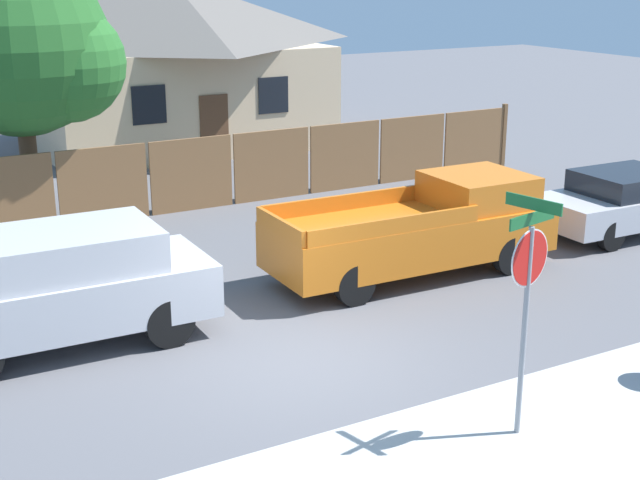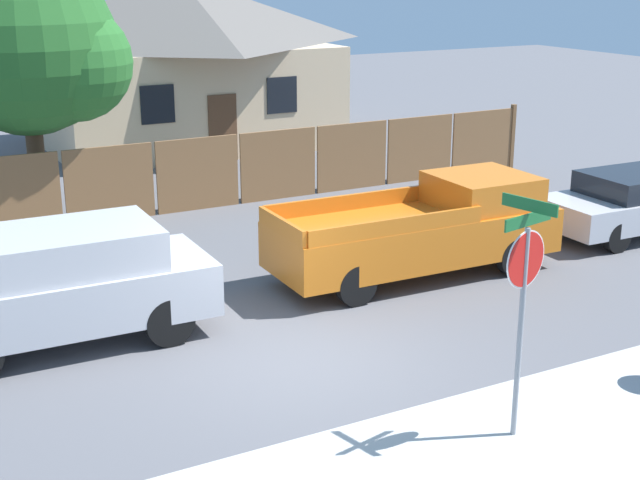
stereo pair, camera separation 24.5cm
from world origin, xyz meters
The scene contains 9 objects.
ground_plane centered at (0.00, 0.00, 0.00)m, with size 80.00×80.00×0.00m, color #56565B.
sidewalk_strip centered at (0.00, -3.60, 0.00)m, with size 36.00×3.20×0.01m.
wooden_fence centered at (3.91, 8.85, 0.87)m, with size 15.08×0.12×1.85m.
house centered at (4.40, 17.09, 2.78)m, with size 9.47×7.37×5.35m.
oak_tree centered at (-1.54, 9.85, 3.87)m, with size 4.24×4.04×5.99m.
red_suv centered at (-2.96, 2.39, 1.00)m, with size 4.64×2.04×1.83m.
orange_pickup centered at (3.86, 2.39, 0.89)m, with size 5.60×2.01×1.81m.
parked_sedan centered at (9.48, 2.39, 0.72)m, with size 4.53×1.94×1.38m.
stop_sign centered at (1.37, -3.19, 2.07)m, with size 0.85×0.77×3.08m.
Camera 1 is at (-5.75, -10.73, 5.69)m, focal length 50.00 mm.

